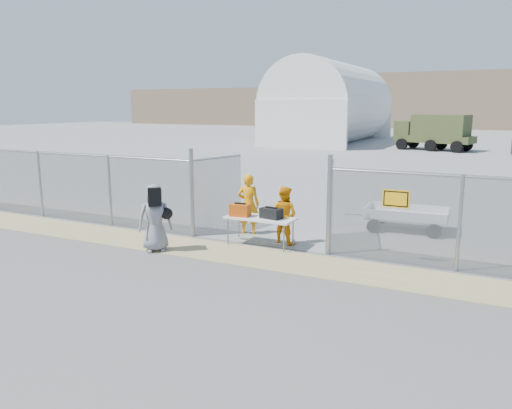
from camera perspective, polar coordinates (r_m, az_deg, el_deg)
The scene contains 14 objects.
ground at distance 11.71m, azimuth -4.33°, elevation -7.00°, with size 160.00×160.00×0.00m, color #4C4B4B.
tarmac_inside at distance 52.02m, azimuth 19.87°, elevation 6.53°, with size 160.00×80.00×0.01m, color gray.
dirt_strip at distance 12.54m, azimuth -2.02°, elevation -5.71°, with size 44.00×1.60×0.01m, color tan.
distant_hills at distance 87.59m, azimuth 26.10°, elevation 10.65°, with size 140.00×6.00×9.00m, color #7F684F, non-canonical shape.
chain_link_fence at distance 13.14m, azimuth 0.00°, elevation 0.00°, with size 40.00×0.20×2.20m, color gray, non-canonical shape.
quonset_hangar at distance 52.00m, azimuth 8.69°, elevation 11.46°, with size 9.00×18.00×8.00m, color white, non-canonical shape.
folding_table at distance 13.21m, azimuth 0.49°, elevation -3.10°, with size 1.83×0.76×0.78m, color white, non-canonical shape.
orange_bag at distance 13.24m, azimuth -1.82°, elevation -0.65°, with size 0.51×0.34×0.32m, color #C94D0C.
black_duffel at distance 12.98m, azimuth 1.75°, elevation -1.01°, with size 0.55×0.33×0.27m, color black.
security_worker_left at distance 14.33m, azimuth -0.87°, elevation 0.03°, with size 0.64×0.42×1.75m, color orange.
security_worker_right at distance 13.36m, azimuth 3.23°, elevation -1.22°, with size 0.76×0.59×1.57m, color orange.
visitor at distance 12.90m, azimuth -11.48°, elevation -1.50°, with size 0.85×0.55×1.73m, color gray.
utility_trailer at distance 15.47m, azimuth 16.80°, elevation -1.54°, with size 3.05×1.57×0.74m, color white, non-canonical shape.
military_truck at distance 44.36m, azimuth 19.74°, elevation 7.74°, with size 6.18×2.28×2.95m, color #414B24, non-canonical shape.
Camera 1 is at (5.66, -9.58, 3.65)m, focal length 35.00 mm.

